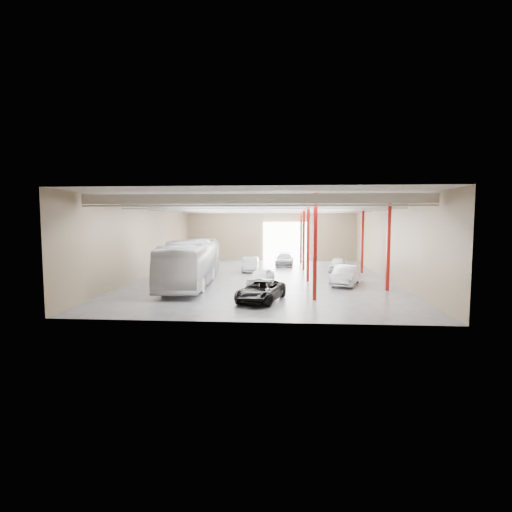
# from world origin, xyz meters

# --- Properties ---
(depot_shell) EXTENTS (22.12, 32.12, 7.06)m
(depot_shell) POSITION_xyz_m (0.13, 0.48, 4.98)
(depot_shell) COLOR #45454A
(depot_shell) RESTS_ON ground
(coach_bus) EXTENTS (3.76, 13.28, 3.66)m
(coach_bus) POSITION_xyz_m (-5.72, -4.59, 1.83)
(coach_bus) COLOR silver
(coach_bus) RESTS_ON ground
(black_sedan) EXTENTS (3.51, 5.39, 1.38)m
(black_sedan) POSITION_xyz_m (0.29, -10.62, 0.69)
(black_sedan) COLOR black
(black_sedan) RESTS_ON ground
(car_row_a) EXTENTS (2.42, 4.22, 1.35)m
(car_row_a) POSITION_xyz_m (-0.09, -4.01, 0.68)
(car_row_a) COLOR silver
(car_row_a) RESTS_ON ground
(car_row_b) EXTENTS (1.69, 4.49, 1.46)m
(car_row_b) POSITION_xyz_m (-1.72, 4.50, 0.73)
(car_row_b) COLOR #B8B9BD
(car_row_b) RESTS_ON ground
(car_row_c) EXTENTS (2.18, 4.95, 1.41)m
(car_row_c) POSITION_xyz_m (1.79, 9.70, 0.71)
(car_row_c) COLOR slate
(car_row_c) RESTS_ON ground
(car_right_near) EXTENTS (3.19, 5.23, 1.63)m
(car_right_near) POSITION_xyz_m (6.78, -3.58, 0.81)
(car_right_near) COLOR #B7B7BC
(car_right_near) RESTS_ON ground
(car_right_far) EXTENTS (2.50, 4.43, 1.42)m
(car_right_far) POSITION_xyz_m (7.30, 5.22, 0.71)
(car_right_far) COLOR silver
(car_right_far) RESTS_ON ground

